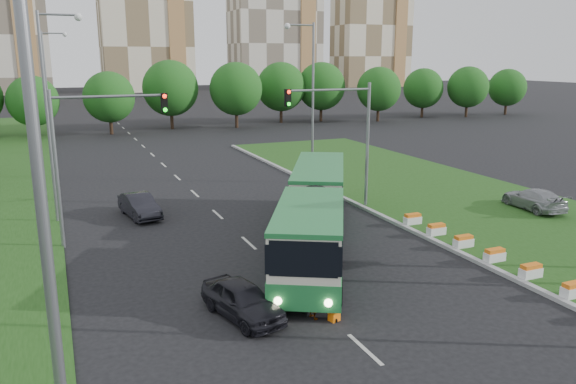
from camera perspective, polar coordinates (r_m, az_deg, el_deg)
name	(u,v)px	position (r m, az deg, el deg)	size (l,w,h in m)	color
ground	(355,274)	(25.69, 6.82, -8.29)	(360.00, 360.00, 0.00)	black
grass_median	(467,203)	(39.15, 17.73, -1.08)	(14.00, 60.00, 0.15)	#1C4313
median_kerb	(377,214)	(35.13, 9.03, -2.20)	(0.30, 60.00, 0.18)	#9B9B9B
lane_markings	(188,188)	(42.71, -10.08, 0.44)	(0.20, 100.00, 0.01)	#B1B1AA
flower_planters	(495,255)	(28.29, 20.25, -6.01)	(1.10, 13.70, 0.60)	white
traffic_mast_median	(345,126)	(35.18, 5.85, 6.66)	(5.76, 0.32, 8.00)	slate
traffic_mast_left	(89,142)	(30.00, -19.60, 4.78)	(5.76, 0.32, 8.00)	slate
street_lamps	(224,121)	(32.14, -6.50, 7.17)	(36.00, 60.00, 12.00)	slate
tree_line	(223,95)	(78.95, -6.65, 9.76)	(120.00, 8.00, 9.00)	#175316
apartment_tower_ceast	(144,2)	(173.49, -14.44, 18.20)	(25.00, 15.00, 50.00)	beige
apartment_tower_east	(275,12)	(183.87, -1.38, 17.84)	(27.00, 15.00, 47.00)	beige
midrise_east	(371,26)	(199.08, 8.45, 16.36)	(24.00, 14.00, 40.00)	beige
articulated_bus	(308,211)	(28.88, 2.00, -1.94)	(2.80, 17.93, 2.95)	beige
car_left_near	(242,300)	(21.37, -4.65, -10.85)	(1.63, 4.06, 1.38)	black
car_left_far	(140,206)	(35.39, -14.85, -1.34)	(1.50, 4.29, 1.41)	black
car_median	(534,199)	(38.62, 23.68, -0.65)	(1.87, 4.60, 1.34)	gray
pedestrian	(313,297)	(21.17, 2.59, -10.57)	(0.63, 0.41, 1.72)	gray
shopping_trolley	(334,313)	(21.25, 4.71, -12.13)	(0.37, 0.39, 0.63)	orange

